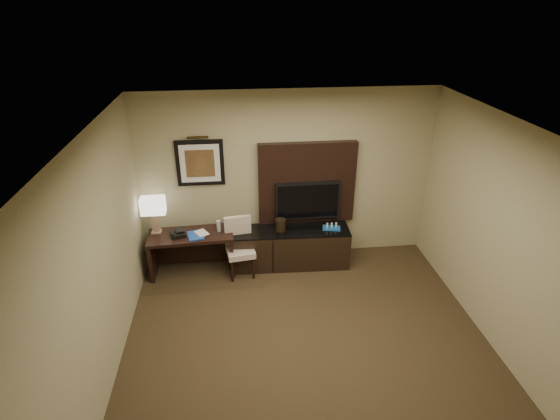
{
  "coord_description": "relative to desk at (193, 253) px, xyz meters",
  "views": [
    {
      "loc": [
        -0.79,
        -3.68,
        3.9
      ],
      "look_at": [
        -0.19,
        1.8,
        1.15
      ],
      "focal_mm": 28.0,
      "sensor_mm": 36.0,
      "label": 1
    }
  ],
  "objects": [
    {
      "name": "table_lamp",
      "position": [
        -0.51,
        0.11,
        0.62
      ],
      "size": [
        0.38,
        0.27,
        0.57
      ],
      "primitive_type": null,
      "rotation": [
        0.0,
        0.0,
        0.23
      ],
      "color": "#A07F64",
      "rests_on": "desk"
    },
    {
      "name": "picture_light",
      "position": [
        0.2,
        0.34,
        1.71
      ],
      "size": [
        0.04,
        0.04,
        0.3
      ],
      "primitive_type": "cylinder",
      "color": "#402F14",
      "rests_on": "wall_back"
    },
    {
      "name": "water_bottle",
      "position": [
        0.42,
        0.04,
        0.42
      ],
      "size": [
        0.06,
        0.06,
        0.18
      ],
      "primitive_type": "cylinder",
      "rotation": [
        0.0,
        0.0,
        0.03
      ],
      "color": "#ADBAC4",
      "rests_on": "desk"
    },
    {
      "name": "ice_bucket",
      "position": [
        1.36,
        0.06,
        0.38
      ],
      "size": [
        0.2,
        0.2,
        0.18
      ],
      "primitive_type": "cylinder",
      "rotation": [
        0.0,
        0.0,
        0.27
      ],
      "color": "black",
      "rests_on": "credenza"
    },
    {
      "name": "credenza",
      "position": [
        1.52,
        0.05,
        -0.03
      ],
      "size": [
        1.82,
        0.57,
        0.62
      ],
      "primitive_type": "cube",
      "rotation": [
        0.0,
        0.0,
        -0.04
      ],
      "color": "black",
      "rests_on": "floor"
    },
    {
      "name": "desk_chair",
      "position": [
        0.73,
        -0.15,
        0.08
      ],
      "size": [
        0.46,
        0.52,
        0.84
      ],
      "primitive_type": null,
      "rotation": [
        0.0,
        0.0,
        0.14
      ],
      "color": "beige",
      "rests_on": "floor"
    },
    {
      "name": "floor",
      "position": [
        1.5,
        -2.1,
        -0.34
      ],
      "size": [
        4.5,
        5.0,
        0.01
      ],
      "primitive_type": "cube",
      "color": "#332617",
      "rests_on": "ground"
    },
    {
      "name": "blue_folder",
      "position": [
        0.08,
        -0.07,
        0.35
      ],
      "size": [
        0.28,
        0.33,
        0.02
      ],
      "primitive_type": "cube",
      "rotation": [
        0.0,
        0.0,
        0.22
      ],
      "color": "#1A4AAB",
      "rests_on": "desk"
    },
    {
      "name": "wall_left",
      "position": [
        -0.75,
        -2.1,
        1.01
      ],
      "size": [
        0.01,
        5.0,
        2.7
      ],
      "primitive_type": "cube",
      "color": "tan",
      "rests_on": "floor"
    },
    {
      "name": "book",
      "position": [
        0.1,
        -0.06,
        0.44
      ],
      "size": [
        0.15,
        0.1,
        0.22
      ],
      "primitive_type": "imported",
      "rotation": [
        0.0,
        0.0,
        0.52
      ],
      "color": "#B5B18E",
      "rests_on": "desk"
    },
    {
      "name": "tv_wall_panel",
      "position": [
        1.8,
        0.34,
        0.93
      ],
      "size": [
        1.5,
        0.12,
        1.3
      ],
      "primitive_type": "cube",
      "color": "black",
      "rests_on": "wall_back"
    },
    {
      "name": "minibar_tray",
      "position": [
        2.15,
        0.02,
        0.33
      ],
      "size": [
        0.3,
        0.21,
        0.1
      ],
      "primitive_type": null,
      "rotation": [
        0.0,
        0.0,
        -0.21
      ],
      "color": "#1858A0",
      "rests_on": "credenza"
    },
    {
      "name": "desk_phone",
      "position": [
        -0.18,
        -0.04,
        0.39
      ],
      "size": [
        0.25,
        0.23,
        0.1
      ],
      "primitive_type": null,
      "rotation": [
        0.0,
        0.0,
        0.26
      ],
      "color": "black",
      "rests_on": "desk"
    },
    {
      "name": "wall_back",
      "position": [
        1.5,
        0.4,
        1.01
      ],
      "size": [
        4.5,
        0.01,
        2.7
      ],
      "primitive_type": "cube",
      "color": "tan",
      "rests_on": "floor"
    },
    {
      "name": "artwork",
      "position": [
        0.2,
        0.38,
        1.31
      ],
      "size": [
        0.7,
        0.04,
        0.7
      ],
      "primitive_type": "cube",
      "color": "black",
      "rests_on": "wall_back"
    },
    {
      "name": "tv",
      "position": [
        1.8,
        0.24,
        0.68
      ],
      "size": [
        1.0,
        0.08,
        0.6
      ],
      "primitive_type": "cube",
      "color": "black",
      "rests_on": "tv_wall_panel"
    },
    {
      "name": "ceiling",
      "position": [
        1.5,
        -2.1,
        2.36
      ],
      "size": [
        4.5,
        5.0,
        0.01
      ],
      "primitive_type": "cube",
      "color": "silver",
      "rests_on": "wall_back"
    },
    {
      "name": "desk",
      "position": [
        0.0,
        0.0,
        0.0
      ],
      "size": [
        1.28,
        0.6,
        0.67
      ],
      "primitive_type": "cube",
      "rotation": [
        0.0,
        0.0,
        0.05
      ],
      "color": "black",
      "rests_on": "floor"
    },
    {
      "name": "wall_right",
      "position": [
        3.75,
        -2.1,
        1.01
      ],
      "size": [
        0.01,
        5.0,
        2.7
      ],
      "primitive_type": "cube",
      "color": "tan",
      "rests_on": "floor"
    }
  ]
}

